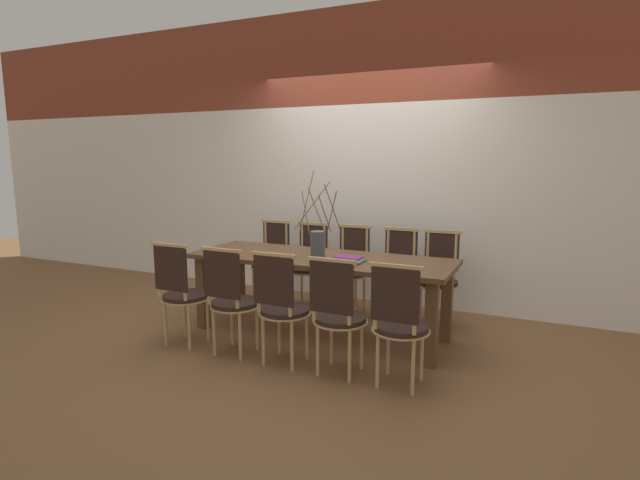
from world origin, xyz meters
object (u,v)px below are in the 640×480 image
Objects in this scene: dining_table at (320,267)px; book_stack at (349,259)px; chair_near_center at (282,304)px; vase_centerpiece at (318,243)px; chair_far_center at (351,267)px.

book_stack is at bearing -18.78° from dining_table.
chair_near_center is 1.19× the size of vase_centerpiece.
dining_table is at bearing 89.70° from chair_far_center.
vase_centerpiece is 2.93× the size of book_stack.
dining_table is at bearing 91.64° from chair_near_center.
chair_near_center is at bearing 90.67° from chair_far_center.
chair_far_center is 0.90m from vase_centerpiece.
book_stack is (0.30, 0.63, 0.26)m from chair_near_center.
chair_far_center is at bearing 110.30° from book_stack.
chair_far_center is (0.00, 0.74, -0.14)m from dining_table.
chair_near_center is 1.00× the size of chair_far_center.
chair_far_center is at bearing 90.71° from vase_centerpiece.
book_stack is (0.30, -0.03, -0.11)m from vase_centerpiece.
book_stack is at bearing -5.96° from vase_centerpiece.
book_stack reaches higher than dining_table.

